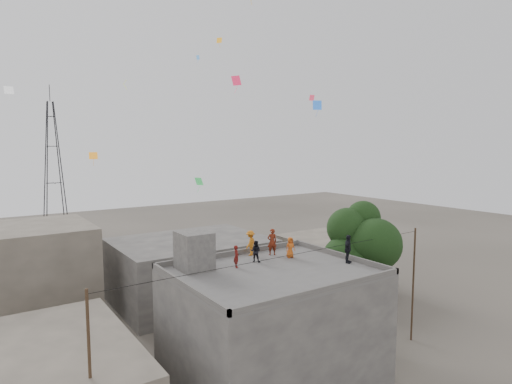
% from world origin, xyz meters
% --- Properties ---
extents(ground, '(140.00, 140.00, 0.00)m').
position_xyz_m(ground, '(0.00, 0.00, 0.00)').
color(ground, '#413C35').
rests_on(ground, ground).
extents(main_building, '(10.00, 8.00, 6.10)m').
position_xyz_m(main_building, '(0.00, 0.00, 3.05)').
color(main_building, '#484543').
rests_on(main_building, ground).
extents(parapet, '(10.00, 8.00, 0.30)m').
position_xyz_m(parapet, '(0.00, 0.00, 6.25)').
color(parapet, '#484543').
rests_on(parapet, main_building).
extents(stair_head_box, '(1.60, 1.80, 2.00)m').
position_xyz_m(stair_head_box, '(-3.20, 2.60, 7.10)').
color(stair_head_box, '#484543').
rests_on(stair_head_box, main_building).
extents(neighbor_north, '(12.00, 9.00, 5.00)m').
position_xyz_m(neighbor_north, '(2.00, 14.00, 2.50)').
color(neighbor_north, '#484543').
rests_on(neighbor_north, ground).
extents(neighbor_northwest, '(9.00, 8.00, 7.00)m').
position_xyz_m(neighbor_northwest, '(-10.00, 16.00, 3.50)').
color(neighbor_northwest, '#5A5247').
rests_on(neighbor_northwest, ground).
extents(neighbor_east, '(7.00, 8.00, 4.40)m').
position_xyz_m(neighbor_east, '(14.00, 10.00, 2.20)').
color(neighbor_east, '#5A5247').
rests_on(neighbor_east, ground).
extents(tree, '(4.90, 4.60, 9.10)m').
position_xyz_m(tree, '(7.37, 0.60, 6.10)').
color(tree, black).
rests_on(tree, ground).
extents(utility_line, '(20.12, 0.62, 7.40)m').
position_xyz_m(utility_line, '(0.50, -1.25, 3.83)').
color(utility_line, black).
rests_on(utility_line, ground).
extents(transmission_tower, '(2.97, 2.97, 20.01)m').
position_xyz_m(transmission_tower, '(-4.00, 40.00, 9.07)').
color(transmission_tower, black).
rests_on(transmission_tower, ground).
extents(person_red_adult, '(0.67, 0.54, 1.60)m').
position_xyz_m(person_red_adult, '(1.96, 2.72, 6.90)').
color(person_red_adult, '#631F0F').
rests_on(person_red_adult, main_building).
extents(person_orange_child, '(0.64, 0.47, 1.21)m').
position_xyz_m(person_orange_child, '(2.49, 1.65, 6.70)').
color(person_orange_child, '#C75416').
rests_on(person_orange_child, main_building).
extents(person_dark_child, '(0.73, 0.75, 1.21)m').
position_xyz_m(person_dark_child, '(0.29, 2.01, 6.71)').
color(person_dark_child, black).
rests_on(person_dark_child, main_building).
extents(person_dark_adult, '(1.00, 0.77, 1.58)m').
position_xyz_m(person_dark_adult, '(4.40, -1.06, 6.89)').
color(person_dark_adult, black).
rests_on(person_dark_adult, main_building).
extents(person_orange_adult, '(1.11, 0.99, 1.49)m').
position_xyz_m(person_orange_adult, '(0.86, 3.39, 6.84)').
color(person_orange_adult, '#C16916').
rests_on(person_orange_adult, main_building).
extents(person_red_child, '(0.44, 0.52, 1.20)m').
position_xyz_m(person_red_child, '(-1.19, 1.64, 6.70)').
color(person_red_child, '#61120F').
rests_on(person_red_child, main_building).
extents(kites, '(20.11, 14.70, 10.92)m').
position_xyz_m(kites, '(-0.75, 7.03, 16.20)').
color(kites, orange).
rests_on(kites, ground).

